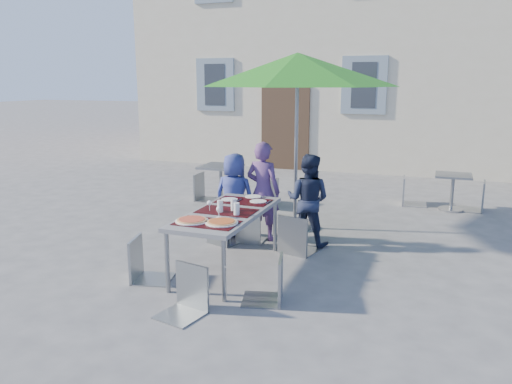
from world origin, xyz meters
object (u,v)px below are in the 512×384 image
at_px(pizza_near_left, 192,220).
at_px(child_2, 308,200).
at_px(chair_4, 271,252).
at_px(bg_chair_l_0, 203,170).
at_px(patio_umbrella, 298,71).
at_px(pizza_near_right, 222,222).
at_px(bg_chair_r_1, 479,178).
at_px(chair_5, 185,262).
at_px(bg_chair_l_1, 410,174).
at_px(child_0, 234,196).
at_px(chair_1, 250,210).
at_px(cafe_table_0, 221,178).
at_px(chair_0, 221,209).
at_px(chair_3, 143,233).
at_px(cafe_table_1, 453,187).
at_px(dining_table, 227,216).
at_px(child_1, 263,191).
at_px(chair_2, 297,211).
at_px(bg_chair_r_0, 269,176).

xyz_separation_m(pizza_near_left, child_2, (0.87, 1.86, -0.11)).
bearing_deg(chair_4, bg_chair_l_0, 124.64).
bearing_deg(patio_umbrella, pizza_near_right, -92.90).
bearing_deg(chair_4, bg_chair_r_1, 65.16).
bearing_deg(chair_5, bg_chair_l_1, 71.78).
relative_size(child_0, bg_chair_l_0, 1.27).
xyz_separation_m(child_2, chair_1, (-0.80, -0.21, -0.16)).
bearing_deg(chair_4, cafe_table_0, 121.25).
bearing_deg(chair_0, pizza_near_left, -78.73).
height_order(pizza_near_left, cafe_table_0, pizza_near_left).
distance_m(patio_umbrella, cafe_table_0, 2.78).
xyz_separation_m(chair_3, cafe_table_0, (-0.66, 3.66, -0.05)).
distance_m(chair_0, bg_chair_r_1, 4.87).
relative_size(chair_0, cafe_table_1, 1.35).
relative_size(dining_table, cafe_table_1, 2.79).
distance_m(child_0, bg_chair_r_1, 4.58).
bearing_deg(child_1, child_0, 16.91).
bearing_deg(chair_3, cafe_table_0, 100.15).
bearing_deg(chair_1, pizza_near_right, -80.05).
relative_size(pizza_near_left, chair_2, 0.37).
distance_m(chair_5, patio_umbrella, 3.79).
bearing_deg(bg_chair_l_1, dining_table, -113.94).
bearing_deg(chair_1, chair_4, -62.55).
xyz_separation_m(child_1, bg_chair_r_0, (-0.61, 2.04, -0.19)).
height_order(dining_table, pizza_near_right, pizza_near_right).
bearing_deg(dining_table, child_0, 108.68).
distance_m(chair_4, bg_chair_l_0, 4.81).
xyz_separation_m(dining_table, bg_chair_l_0, (-1.92, 3.27, -0.11)).
relative_size(child_1, bg_chair_l_1, 1.46).
height_order(child_0, bg_chair_l_0, child_0).
bearing_deg(cafe_table_1, chair_3, -126.08).
height_order(child_2, bg_chair_l_1, child_2).
bearing_deg(patio_umbrella, chair_1, -113.69).
distance_m(child_1, cafe_table_0, 2.24).
height_order(chair_2, bg_chair_l_0, chair_2).
bearing_deg(child_0, chair_1, 150.40).
distance_m(patio_umbrella, cafe_table_1, 3.73).
xyz_separation_m(pizza_near_left, bg_chair_r_0, (-0.42, 3.93, -0.23)).
bearing_deg(bg_chair_r_0, pizza_near_right, -78.74).
bearing_deg(chair_0, dining_table, -61.99).
relative_size(pizza_near_right, bg_chair_l_1, 0.37).
relative_size(cafe_table_0, bg_chair_l_1, 0.76).
bearing_deg(child_2, bg_chair_l_0, -32.87).
height_order(child_0, chair_5, child_0).
distance_m(chair_5, cafe_table_1, 5.92).
bearing_deg(bg_chair_r_1, pizza_near_left, -124.33).
xyz_separation_m(pizza_near_left, chair_2, (0.83, 1.43, -0.17)).
bearing_deg(child_0, chair_2, 158.66).
xyz_separation_m(chair_4, patio_umbrella, (-0.51, 2.72, 1.90)).
relative_size(chair_2, bg_chair_r_0, 1.10).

